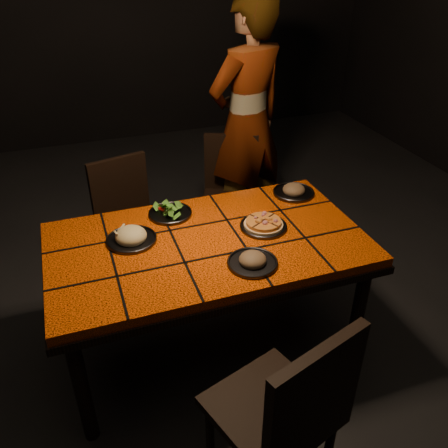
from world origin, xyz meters
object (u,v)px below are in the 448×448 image
object	(u,v)px
dining_table	(208,253)
diner	(247,123)
chair_far_right	(230,187)
plate_pizza	(263,225)
chair_far_left	(128,215)
plate_pasta	(131,237)
chair_near	(288,410)

from	to	relation	value
dining_table	diner	size ratio (longest dim) A/B	0.89
dining_table	diner	bearing A→B (deg)	59.51
chair_far_right	plate_pizza	world-z (taller)	chair_far_right
chair_far_left	plate_pasta	size ratio (longest dim) A/B	3.38
chair_far_right	diner	bearing A→B (deg)	62.97
plate_pasta	chair_far_left	bearing A→B (deg)	84.09
dining_table	plate_pizza	xyz separation A→B (m)	(0.32, 0.01, 0.10)
chair_far_right	plate_pasta	world-z (taller)	chair_far_right
plate_pizza	diner	bearing A→B (deg)	72.65
chair_near	chair_far_left	distance (m)	1.78
chair_near	chair_far_left	size ratio (longest dim) A/B	1.12
chair_near	chair_far_left	world-z (taller)	chair_near
chair_far_left	plate_pizza	bearing A→B (deg)	-67.15
chair_far_left	diner	bearing A→B (deg)	3.61
chair_near	chair_far_right	distance (m)	1.96
chair_far_right	plate_pizza	bearing A→B (deg)	-76.38
chair_far_right	chair_near	bearing A→B (deg)	-80.22
chair_far_left	plate_pizza	xyz separation A→B (m)	(0.61, -0.81, 0.27)
dining_table	plate_pizza	size ratio (longest dim) A/B	5.70
dining_table	diner	distance (m)	1.33
chair_near	chair_far_right	bearing A→B (deg)	-121.70
chair_near	chair_far_right	world-z (taller)	chair_near
chair_far_left	chair_far_right	distance (m)	0.79
dining_table	chair_far_left	distance (m)	0.89
dining_table	plate_pasta	distance (m)	0.40
plate_pizza	plate_pasta	xyz separation A→B (m)	(-0.68, 0.11, 0.00)
plate_pasta	diner	bearing A→B (deg)	44.43
dining_table	chair_near	world-z (taller)	chair_near
dining_table	plate_pasta	xyz separation A→B (m)	(-0.37, 0.12, 0.10)
plate_pizza	chair_far_left	bearing A→B (deg)	127.02
chair_far_right	plate_pasta	size ratio (longest dim) A/B	3.36
dining_table	plate_pasta	size ratio (longest dim) A/B	6.31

